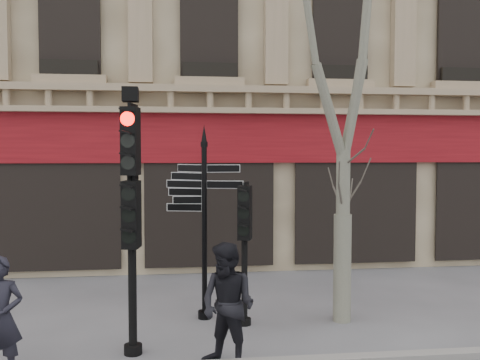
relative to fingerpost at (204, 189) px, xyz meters
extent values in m
plane|color=#5E5E63|center=(0.35, -1.10, -2.52)|extent=(80.00, 80.00, 0.00)
cube|color=gray|center=(0.35, 11.40, 6.48)|extent=(28.00, 15.00, 18.00)
cube|color=maroon|center=(0.35, 3.78, 1.08)|extent=(28.00, 0.25, 1.30)
cube|color=#9C8765|center=(0.35, 3.55, 2.05)|extent=(28.00, 0.35, 0.74)
cylinder|color=black|center=(0.00, 0.00, -0.86)|extent=(0.10, 0.10, 3.33)
cylinder|color=black|center=(0.00, 0.00, -2.45)|extent=(0.26, 0.26, 0.15)
cone|color=black|center=(0.00, 0.00, 1.07)|extent=(0.11, 0.11, 0.33)
cylinder|color=black|center=(-1.24, -1.70, -0.58)|extent=(0.13, 0.13, 3.89)
cylinder|color=black|center=(-1.24, -1.70, -2.44)|extent=(0.29, 0.29, 0.16)
cube|color=black|center=(-1.24, -1.70, -0.27)|extent=(0.52, 0.41, 1.06)
cube|color=black|center=(-1.24, -1.70, 0.88)|extent=(0.52, 0.41, 1.06)
sphere|color=#FF0C05|center=(-1.24, -1.70, 1.16)|extent=(0.22, 0.22, 0.22)
cube|color=black|center=(-1.24, -1.70, 1.60)|extent=(0.30, 0.35, 0.22)
cylinder|color=black|center=(0.72, -0.48, -1.22)|extent=(0.13, 0.13, 2.61)
cylinder|color=black|center=(0.72, -0.48, -2.45)|extent=(0.27, 0.27, 0.15)
cube|color=black|center=(0.72, -0.48, -0.41)|extent=(0.51, 0.43, 0.99)
cylinder|color=gray|center=(2.59, -0.48, -1.50)|extent=(0.34, 0.34, 2.05)
cylinder|color=gray|center=(2.59, -0.48, 0.09)|extent=(0.26, 0.26, 1.31)
imported|color=black|center=(-3.04, -2.40, -1.65)|extent=(0.65, 0.44, 1.75)
imported|color=black|center=(0.21, -2.40, -1.58)|extent=(1.16, 1.13, 1.88)
camera|label=1|loc=(-0.57, -10.23, 0.71)|focal=40.00mm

